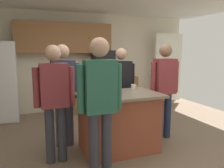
{
  "coord_description": "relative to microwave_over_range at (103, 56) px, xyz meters",
  "views": [
    {
      "loc": [
        -1.39,
        -3.3,
        1.62
      ],
      "look_at": [
        -0.02,
        0.25,
        1.05
      ],
      "focal_mm": 36.43,
      "sensor_mm": 36.0,
      "label": 1
    }
  ],
  "objects": [
    {
      "name": "french_door_window_panel",
      "position": [
        2.0,
        -0.1,
        -0.35
      ],
      "size": [
        0.9,
        0.06,
        2.0
      ],
      "primitive_type": "cube",
      "color": "white",
      "rests_on": "ground"
    },
    {
      "name": "glass_pilsner",
      "position": [
        -0.99,
        -2.53,
        -0.44
      ],
      "size": [
        0.07,
        0.07,
        0.14
      ],
      "color": "black",
      "rests_on": "kitchen_island"
    },
    {
      "name": "microwave_over_range",
      "position": [
        0.0,
        0.0,
        0.0
      ],
      "size": [
        0.56,
        0.4,
        0.32
      ],
      "primitive_type": "cube",
      "color": "black"
    },
    {
      "name": "tumbler_amber",
      "position": [
        -0.78,
        -2.7,
        -0.44
      ],
      "size": [
        0.06,
        0.06,
        0.15
      ],
      "color": "black",
      "rests_on": "kitchen_island"
    },
    {
      "name": "mug_blue_stoneware",
      "position": [
        -1.07,
        -2.31,
        -0.46
      ],
      "size": [
        0.13,
        0.08,
        0.1
      ],
      "color": "#4C6B99",
      "rests_on": "kitchen_island"
    },
    {
      "name": "person_elder_center",
      "position": [
        -1.62,
        -2.59,
        -0.47
      ],
      "size": [
        0.57,
        0.22,
        1.69
      ],
      "rotation": [
        0.0,
        0.0,
        0.04
      ],
      "color": "#383842",
      "rests_on": "ground"
    },
    {
      "name": "kitchen_island",
      "position": [
        -0.62,
        -2.55,
        -0.97
      ],
      "size": [
        1.3,
        0.88,
        0.94
      ],
      "color": "#9E4C33",
      "rests_on": "ground"
    },
    {
      "name": "back_wall",
      "position": [
        -0.6,
        0.3,
        -0.15
      ],
      "size": [
        6.4,
        0.1,
        2.6
      ],
      "primitive_type": "cube",
      "color": "beige",
      "rests_on": "ground"
    },
    {
      "name": "floor",
      "position": [
        -0.6,
        -2.5,
        -1.45
      ],
      "size": [
        7.04,
        7.04,
        0.0
      ],
      "primitive_type": "plane",
      "color": "#7F6B56",
      "rests_on": "ground"
    },
    {
      "name": "cabinet_run_upper",
      "position": [
        -1.0,
        0.1,
        0.48
      ],
      "size": [
        2.4,
        0.38,
        0.75
      ],
      "color": "#936038"
    },
    {
      "name": "mug_ceramic_white",
      "position": [
        -0.26,
        -2.34,
        -0.46
      ],
      "size": [
        0.12,
        0.08,
        0.1
      ],
      "color": "white",
      "rests_on": "kitchen_island"
    },
    {
      "name": "person_host_foreground",
      "position": [
        -1.15,
        -3.22,
        -0.42
      ],
      "size": [
        0.57,
        0.23,
        1.77
      ],
      "rotation": [
        0.0,
        0.0,
        0.9
      ],
      "color": "#383842",
      "rests_on": "ground"
    },
    {
      "name": "cabinet_run_lower",
      "position": [
        0.0,
        -0.02,
        -1.0
      ],
      "size": [
        1.8,
        0.63,
        0.9
      ],
      "color": "#936038",
      "rests_on": "ground"
    },
    {
      "name": "glass_dark_ale",
      "position": [
        -0.56,
        -2.41,
        -0.43
      ],
      "size": [
        0.06,
        0.06,
        0.16
      ],
      "color": "black",
      "rests_on": "kitchen_island"
    },
    {
      "name": "person_guest_by_door",
      "position": [
        -1.41,
        -2.06,
        -0.46
      ],
      "size": [
        0.57,
        0.23,
        1.71
      ],
      "rotation": [
        0.0,
        0.0,
        -0.55
      ],
      "color": "#4C5166",
      "rests_on": "ground"
    },
    {
      "name": "person_guest_right",
      "position": [
        0.36,
        -2.36,
        -0.45
      ],
      "size": [
        0.57,
        0.23,
        1.72
      ],
      "rotation": [
        0.0,
        0.0,
        -2.96
      ],
      "color": "#232D4C",
      "rests_on": "ground"
    },
    {
      "name": "person_guest_left",
      "position": [
        -0.26,
        -1.81,
        -0.49
      ],
      "size": [
        0.57,
        0.22,
        1.66
      ],
      "rotation": [
        0.0,
        0.0,
        -2.02
      ],
      "color": "#232D4C",
      "rests_on": "ground"
    }
  ]
}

